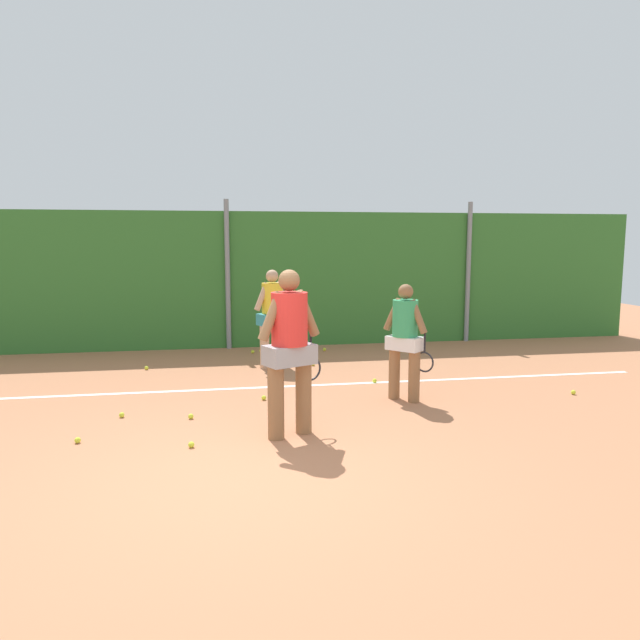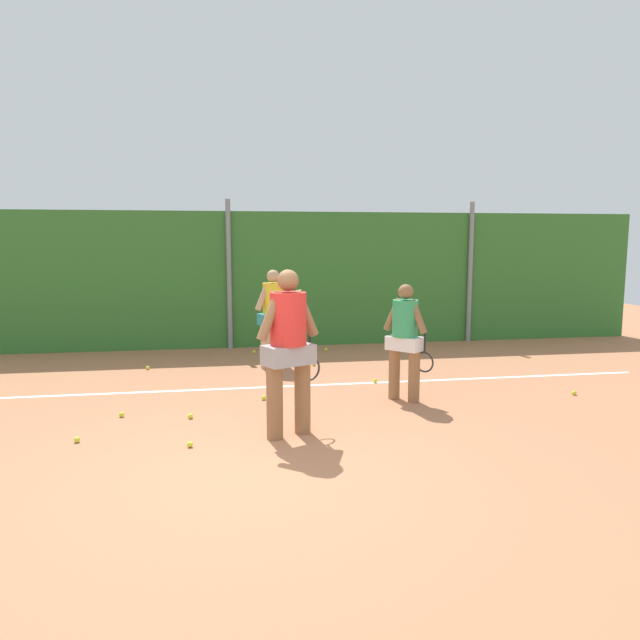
# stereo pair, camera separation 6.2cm
# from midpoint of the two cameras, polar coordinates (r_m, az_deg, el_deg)

# --- Properties ---
(ground_plane) EXTENTS (27.49, 27.49, 0.00)m
(ground_plane) POSITION_cam_midpoint_polar(r_m,az_deg,el_deg) (7.75, -8.07, -8.92)
(ground_plane) COLOR #B2704C
(hedge_fence_backdrop) EXTENTS (17.87, 0.25, 2.78)m
(hedge_fence_backdrop) POSITION_cam_midpoint_polar(r_m,az_deg,el_deg) (12.33, -9.00, 3.81)
(hedge_fence_backdrop) COLOR #33702D
(hedge_fence_backdrop) RESTS_ON ground_plane
(fence_post_center) EXTENTS (0.10, 0.10, 3.01)m
(fence_post_center) POSITION_cam_midpoint_polar(r_m,az_deg,el_deg) (12.15, -9.00, 4.29)
(fence_post_center) COLOR gray
(fence_post_center) RESTS_ON ground_plane
(fence_post_right) EXTENTS (0.10, 0.10, 3.01)m
(fence_post_right) POSITION_cam_midpoint_polar(r_m,az_deg,el_deg) (13.28, 13.90, 4.45)
(fence_post_right) COLOR gray
(fence_post_right) RESTS_ON ground_plane
(court_baseline_paint) EXTENTS (13.06, 0.10, 0.01)m
(court_baseline_paint) POSITION_cam_midpoint_polar(r_m,az_deg,el_deg) (9.02, -8.37, -6.52)
(court_baseline_paint) COLOR white
(court_baseline_paint) RESTS_ON ground_plane
(player_foreground_near) EXTENTS (0.77, 0.52, 1.89)m
(player_foreground_near) POSITION_cam_midpoint_polar(r_m,az_deg,el_deg) (6.62, -3.19, -2.31)
(player_foreground_near) COLOR #8C603D
(player_foreground_near) RESTS_ON ground_plane
(player_midcourt) EXTENTS (0.59, 0.56, 1.61)m
(player_midcourt) POSITION_cam_midpoint_polar(r_m,az_deg,el_deg) (8.20, 7.95, -1.53)
(player_midcourt) COLOR #8C603D
(player_midcourt) RESTS_ON ground_plane
(player_backcourt_far) EXTENTS (0.66, 0.48, 1.70)m
(player_backcourt_far) POSITION_cam_midpoint_polar(r_m,az_deg,el_deg) (10.31, -4.75, 0.70)
(player_backcourt_far) COLOR tan
(player_backcourt_far) RESTS_ON ground_plane
(tennis_ball_0) EXTENTS (0.07, 0.07, 0.07)m
(tennis_ball_0) POSITION_cam_midpoint_polar(r_m,az_deg,el_deg) (10.62, -16.47, -4.43)
(tennis_ball_0) COLOR #CCDB33
(tennis_ball_0) RESTS_ON ground_plane
(tennis_ball_1) EXTENTS (0.07, 0.07, 0.07)m
(tennis_ball_1) POSITION_cam_midpoint_polar(r_m,az_deg,el_deg) (11.88, 0.29, -2.84)
(tennis_ball_1) COLOR #CCDB33
(tennis_ball_1) RESTS_ON ground_plane
(tennis_ball_2) EXTENTS (0.07, 0.07, 0.07)m
(tennis_ball_2) POSITION_cam_midpoint_polar(r_m,az_deg,el_deg) (7.15, -22.46, -10.61)
(tennis_ball_2) COLOR #CCDB33
(tennis_ball_2) RESTS_ON ground_plane
(tennis_ball_3) EXTENTS (0.07, 0.07, 0.07)m
(tennis_ball_3) POSITION_cam_midpoint_polar(r_m,az_deg,el_deg) (11.72, -6.62, -3.04)
(tennis_ball_3) COLOR #CCDB33
(tennis_ball_3) RESTS_ON ground_plane
(tennis_ball_4) EXTENTS (0.07, 0.07, 0.07)m
(tennis_ball_4) POSITION_cam_midpoint_polar(r_m,az_deg,el_deg) (7.64, -12.51, -9.01)
(tennis_ball_4) COLOR #CCDB33
(tennis_ball_4) RESTS_ON ground_plane
(tennis_ball_5) EXTENTS (0.07, 0.07, 0.07)m
(tennis_ball_5) POSITION_cam_midpoint_polar(r_m,az_deg,el_deg) (11.81, -5.84, -2.94)
(tennis_ball_5) COLOR #CCDB33
(tennis_ball_5) RESTS_ON ground_plane
(tennis_ball_6) EXTENTS (0.07, 0.07, 0.07)m
(tennis_ball_6) POSITION_cam_midpoint_polar(r_m,az_deg,el_deg) (8.35, -5.62, -7.44)
(tennis_ball_6) COLOR #CCDB33
(tennis_ball_6) RESTS_ON ground_plane
(tennis_ball_7) EXTENTS (0.07, 0.07, 0.07)m
(tennis_ball_7) POSITION_cam_midpoint_polar(r_m,az_deg,el_deg) (6.64, -12.51, -11.59)
(tennis_ball_7) COLOR #CCDB33
(tennis_ball_7) RESTS_ON ground_plane
(tennis_ball_8) EXTENTS (0.07, 0.07, 0.07)m
(tennis_ball_8) POSITION_cam_midpoint_polar(r_m,az_deg,el_deg) (10.51, -0.84, -4.24)
(tennis_ball_8) COLOR #CCDB33
(tennis_ball_8) RESTS_ON ground_plane
(tennis_ball_9) EXTENTS (0.07, 0.07, 0.07)m
(tennis_ball_9) POSITION_cam_midpoint_polar(r_m,az_deg,el_deg) (7.94, -18.70, -8.62)
(tennis_ball_9) COLOR #CCDB33
(tennis_ball_9) RESTS_ON ground_plane
(tennis_ball_10) EXTENTS (0.07, 0.07, 0.07)m
(tennis_ball_10) POSITION_cam_midpoint_polar(r_m,az_deg,el_deg) (9.32, 22.95, -6.41)
(tennis_ball_10) COLOR #CCDB33
(tennis_ball_10) RESTS_ON ground_plane
(tennis_ball_11) EXTENTS (0.07, 0.07, 0.07)m
(tennis_ball_11) POSITION_cam_midpoint_polar(r_m,az_deg,el_deg) (9.33, 5.08, -5.81)
(tennis_ball_11) COLOR #CCDB33
(tennis_ball_11) RESTS_ON ground_plane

